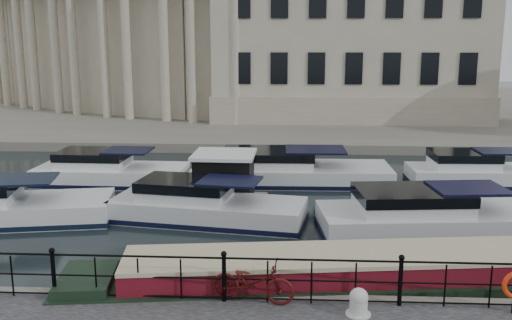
{
  "coord_description": "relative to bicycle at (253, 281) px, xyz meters",
  "views": [
    {
      "loc": [
        1.41,
        -14.42,
        6.45
      ],
      "look_at": [
        0.5,
        2.0,
        3.0
      ],
      "focal_mm": 40.0,
      "sensor_mm": 36.0,
      "label": 1
    }
  ],
  "objects": [
    {
      "name": "ground_plane",
      "position": [
        -0.66,
        2.28,
        -1.06
      ],
      "size": [
        160.0,
        160.0,
        0.0
      ],
      "primitive_type": "plane",
      "color": "black",
      "rests_on": "ground"
    },
    {
      "name": "far_bank",
      "position": [
        -0.66,
        41.28,
        -0.78
      ],
      "size": [
        120.0,
        42.0,
        0.55
      ],
      "primitive_type": "cube",
      "color": "#6B665B",
      "rests_on": "ground_plane"
    },
    {
      "name": "railing",
      "position": [
        -0.66,
        0.03,
        0.14
      ],
      "size": [
        24.14,
        0.14,
        1.22
      ],
      "color": "black",
      "rests_on": "near_quay"
    },
    {
      "name": "civic_building",
      "position": [
        -1.66,
        36.98,
        5.98
      ],
      "size": [
        53.55,
        31.84,
        16.85
      ],
      "color": "#ADA38C",
      "rests_on": "far_bank"
    },
    {
      "name": "bicycle",
      "position": [
        0.0,
        0.0,
        0.0
      ],
      "size": [
        2.02,
        0.98,
        1.02
      ],
      "primitive_type": "imported",
      "rotation": [
        0.0,
        0.0,
        1.41
      ],
      "color": "#470F0C",
      "rests_on": "near_quay"
    },
    {
      "name": "mooring_bollard",
      "position": [
        2.35,
        -0.49,
        -0.22
      ],
      "size": [
        0.55,
        0.55,
        0.62
      ],
      "color": "beige",
      "rests_on": "near_quay"
    },
    {
      "name": "narrowboat",
      "position": [
        3.15,
        1.66,
        -0.69
      ],
      "size": [
        16.37,
        4.19,
        1.59
      ],
      "rotation": [
        0.0,
        0.0,
        0.13
      ],
      "color": "black",
      "rests_on": "ground_plane"
    },
    {
      "name": "harbour_hut",
      "position": [
        -1.72,
        9.78,
        -0.1
      ],
      "size": [
        3.36,
        2.82,
        2.2
      ],
      "rotation": [
        0.0,
        0.0,
        -0.03
      ],
      "color": "#6B665B",
      "rests_on": "ground_plane"
    },
    {
      "name": "cabin_cruisers",
      "position": [
        -0.87,
        10.24,
        -0.69
      ],
      "size": [
        27.08,
        10.35,
        1.99
      ],
      "color": "silver",
      "rests_on": "ground_plane"
    }
  ]
}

